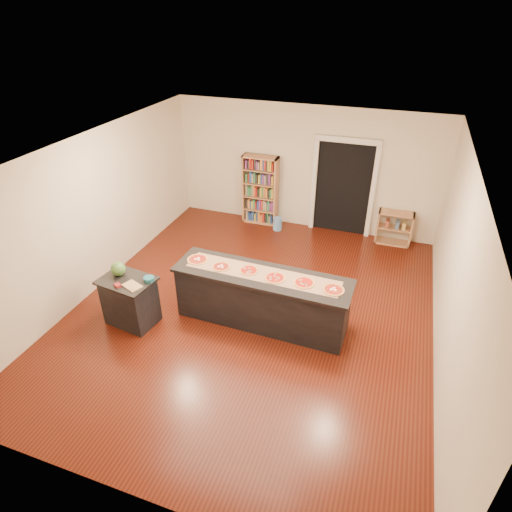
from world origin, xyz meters
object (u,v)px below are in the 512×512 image
(kitchen_island, at_px, (262,298))
(bookshelf, at_px, (260,190))
(side_counter, at_px, (130,301))
(watermelon, at_px, (118,269))
(waste_bin, at_px, (277,224))
(low_shelf, at_px, (394,228))

(kitchen_island, distance_m, bookshelf, 3.75)
(side_counter, height_order, watermelon, watermelon)
(bookshelf, xyz_separation_m, waste_bin, (0.52, -0.25, -0.67))
(bookshelf, height_order, low_shelf, bookshelf)
(side_counter, relative_size, low_shelf, 1.14)
(low_shelf, height_order, watermelon, watermelon)
(side_counter, xyz_separation_m, low_shelf, (3.93, 4.22, -0.05))
(bookshelf, xyz_separation_m, low_shelf, (3.11, -0.01, -0.45))
(watermelon, bearing_deg, side_counter, -24.12)
(low_shelf, xyz_separation_m, waste_bin, (-2.59, -0.24, -0.22))
(kitchen_island, relative_size, waste_bin, 9.56)
(side_counter, relative_size, watermelon, 3.67)
(waste_bin, height_order, watermelon, watermelon)
(waste_bin, xyz_separation_m, watermelon, (-1.52, -3.90, 0.81))
(low_shelf, relative_size, waste_bin, 2.48)
(waste_bin, bearing_deg, kitchen_island, -77.73)
(side_counter, bearing_deg, low_shelf, 55.21)
(kitchen_island, height_order, low_shelf, kitchen_island)
(side_counter, height_order, low_shelf, side_counter)
(bookshelf, relative_size, waste_bin, 5.47)
(low_shelf, bearing_deg, watermelon, -134.79)
(side_counter, xyz_separation_m, waste_bin, (1.33, 3.99, -0.28))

